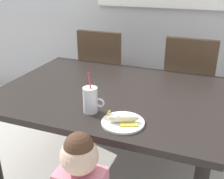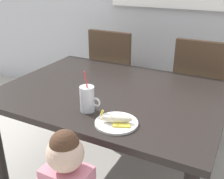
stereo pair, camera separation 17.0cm
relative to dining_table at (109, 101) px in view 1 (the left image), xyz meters
The scene contains 7 objects.
ground_plane 0.64m from the dining_table, ahead, with size 24.00×24.00×0.00m, color #B7B2A8.
dining_table is the anchor object (origin of this frame).
dining_chair_left 0.87m from the dining_table, 115.07° to the left, with size 0.44×0.45×0.96m.
dining_chair_right 0.92m from the dining_table, 60.43° to the left, with size 0.44×0.45×0.96m.
milk_cup 0.35m from the dining_table, 87.75° to the right, with size 0.13×0.08×0.25m.
snack_plate 0.45m from the dining_table, 59.23° to the right, with size 0.23×0.23×0.01m, color white.
peeled_banana 0.46m from the dining_table, 59.14° to the right, with size 0.18×0.13×0.07m.
Camera 1 is at (0.62, -1.57, 1.46)m, focal length 43.57 mm.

